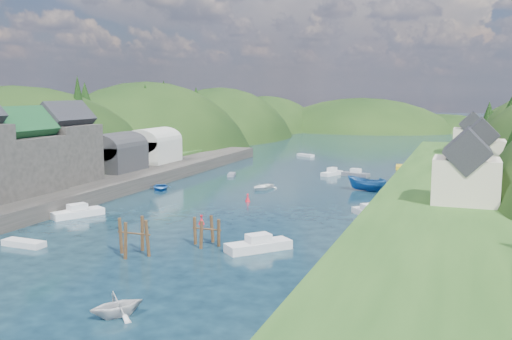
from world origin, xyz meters
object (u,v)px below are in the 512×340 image
at_px(piling_cluster_near, 134,240).
at_px(channel_buoy_near, 201,220).
at_px(piling_cluster_far, 207,234).
at_px(channel_buoy_far, 248,198).

height_order(piling_cluster_near, channel_buoy_near, piling_cluster_near).
bearing_deg(piling_cluster_far, channel_buoy_far, 100.65).
height_order(piling_cluster_far, channel_buoy_near, piling_cluster_far).
xyz_separation_m(piling_cluster_near, channel_buoy_far, (0.78, 26.71, -0.92)).
relative_size(piling_cluster_near, channel_buoy_near, 3.58).
bearing_deg(channel_buoy_near, piling_cluster_far, -60.98).
height_order(channel_buoy_near, channel_buoy_far, same).
bearing_deg(channel_buoy_near, channel_buoy_far, 89.13).
distance_m(channel_buoy_near, channel_buoy_far, 13.84).
distance_m(piling_cluster_near, channel_buoy_far, 26.74).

